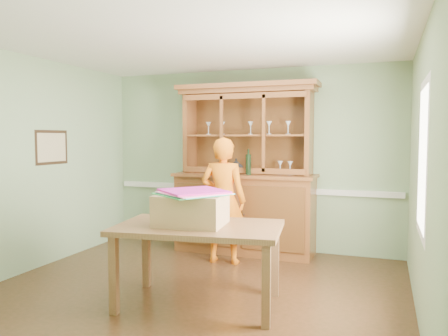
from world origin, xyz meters
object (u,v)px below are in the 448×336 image
at_px(dining_table, 199,234).
at_px(person, 223,200).
at_px(cardboard_box, 191,210).
at_px(china_hutch, 245,194).

relative_size(dining_table, person, 1.03).
distance_m(cardboard_box, person, 1.52).
bearing_deg(china_hutch, person, -98.66).
bearing_deg(cardboard_box, china_hutch, 93.07).
relative_size(china_hutch, cardboard_box, 3.73).
xyz_separation_m(dining_table, cardboard_box, (-0.07, -0.02, 0.25)).
xyz_separation_m(china_hutch, person, (-0.10, -0.66, -0.02)).
relative_size(china_hutch, person, 1.46).
height_order(china_hutch, person, china_hutch).
bearing_deg(cardboard_box, dining_table, 16.36).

